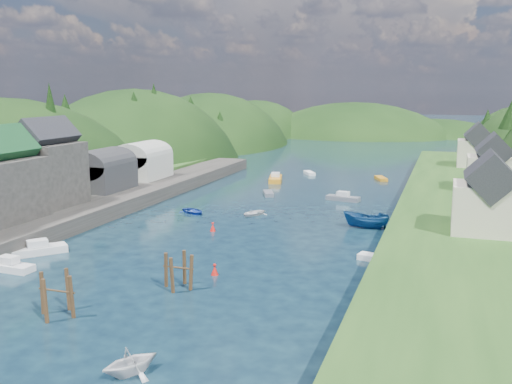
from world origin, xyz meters
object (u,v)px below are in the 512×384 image
(piling_cluster_far, at_px, (178,274))
(piling_cluster_near, at_px, (57,298))
(channel_buoy_far, at_px, (213,227))
(channel_buoy_near, at_px, (215,270))

(piling_cluster_far, bearing_deg, piling_cluster_near, -125.58)
(piling_cluster_far, distance_m, channel_buoy_far, 20.02)
(piling_cluster_far, distance_m, channel_buoy_near, 4.64)
(channel_buoy_near, bearing_deg, channel_buoy_far, 113.56)
(piling_cluster_far, height_order, channel_buoy_far, piling_cluster_far)
(piling_cluster_far, xyz_separation_m, channel_buoy_near, (1.55, 4.30, -0.80))
(piling_cluster_near, relative_size, piling_cluster_far, 1.06)
(channel_buoy_near, height_order, channel_buoy_far, same)
(piling_cluster_near, xyz_separation_m, channel_buoy_near, (7.52, 12.64, -0.91))
(piling_cluster_far, relative_size, channel_buoy_far, 3.36)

